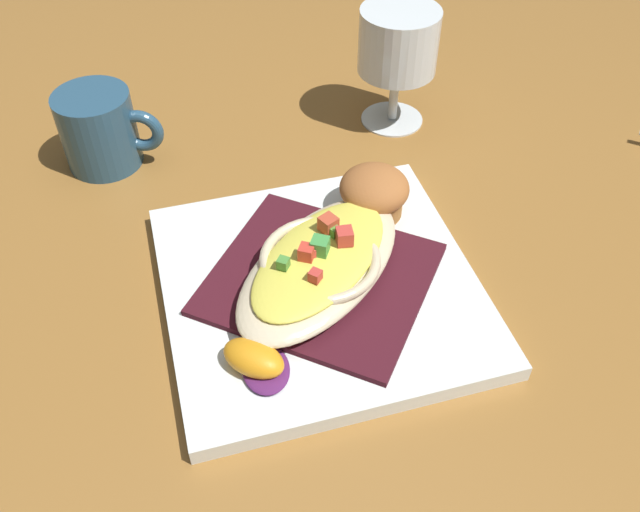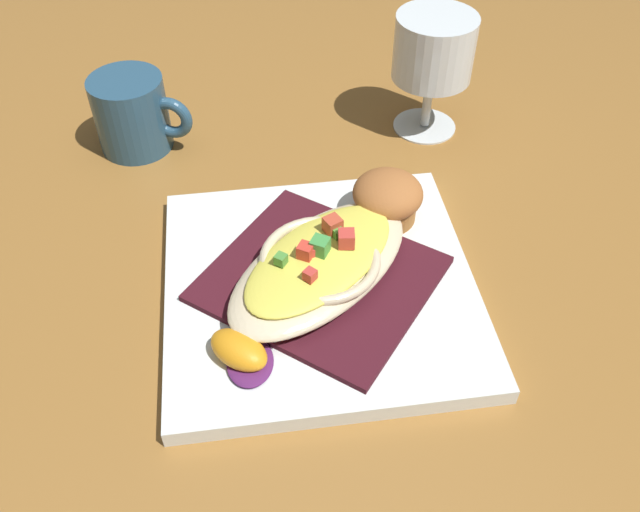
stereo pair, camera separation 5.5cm
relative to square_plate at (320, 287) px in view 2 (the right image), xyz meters
name	(u,v)px [view 2 (the right image)]	position (x,y,z in m)	size (l,w,h in m)	color
ground_plane	(320,293)	(0.00, 0.00, -0.01)	(2.60, 2.60, 0.00)	olive
square_plate	(320,287)	(0.00, 0.00, 0.00)	(0.26, 0.26, 0.02)	white
folded_napkin	(320,278)	(0.00, 0.00, 0.01)	(0.16, 0.18, 0.01)	#41131D
gratin_dish	(320,263)	(0.00, 0.00, 0.03)	(0.22, 0.17, 0.04)	beige
muffin	(387,198)	(-0.09, -0.05, 0.03)	(0.06, 0.06, 0.05)	#A5662E
orange_garnish	(241,353)	(0.09, 0.05, 0.02)	(0.06, 0.07, 0.02)	#56205A
coffee_mug	(134,118)	(0.10, -0.27, 0.03)	(0.10, 0.08, 0.08)	#2A506B
stemmed_glass	(433,54)	(-0.20, -0.19, 0.08)	(0.08, 0.08, 0.13)	white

